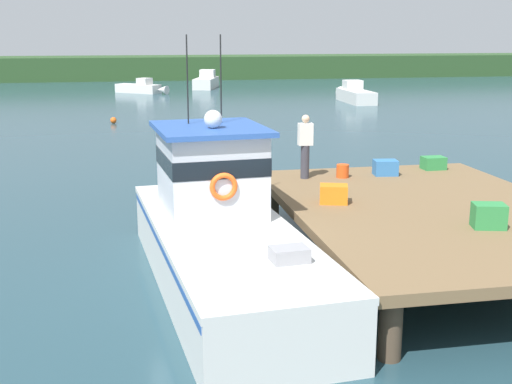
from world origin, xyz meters
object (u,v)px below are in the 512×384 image
moored_boat_far_left (354,95)px  mooring_buoy_channel_marker (113,120)px  crate_single_by_cleat (433,163)px  moored_boat_mid_harbor (207,82)px  moored_boat_near_channel (141,88)px  crate_stack_mid_dock (385,168)px  crate_stack_near_edge (489,216)px  bait_bucket (343,171)px  crate_single_far (334,194)px  deckhand_by_the_boat (305,145)px  main_fishing_boat (218,230)px

moored_boat_far_left → mooring_buoy_channel_marker: 19.00m
crate_single_by_cleat → moored_boat_mid_harbor: 44.40m
moored_boat_near_channel → moored_boat_far_left: size_ratio=0.73×
moored_boat_near_channel → mooring_buoy_channel_marker: moored_boat_near_channel is taller
crate_stack_mid_dock → moored_boat_far_left: bearing=72.1°
crate_stack_near_edge → crate_stack_mid_dock: size_ratio=1.00×
moored_boat_near_channel → moored_boat_far_left: 18.10m
bait_bucket → moored_boat_mid_harbor: bearing=87.4°
crate_single_far → crate_stack_mid_dock: (2.23, 2.58, -0.00)m
deckhand_by_the_boat → moored_boat_mid_harbor: deckhand_by_the_boat is taller
bait_bucket → deckhand_by_the_boat: 1.20m
crate_single_by_cleat → mooring_buoy_channel_marker: size_ratio=1.77×
deckhand_by_the_boat → moored_boat_near_channel: 40.48m
moored_boat_far_left → mooring_buoy_channel_marker: (-16.90, -8.67, -0.36)m
crate_stack_mid_dock → main_fishing_boat: bearing=-144.5°
deckhand_by_the_boat → moored_boat_mid_harbor: 44.97m
crate_single_by_cleat → deckhand_by_the_boat: bearing=-173.0°
main_fishing_boat → bait_bucket: bearing=42.7°
deckhand_by_the_boat → moored_boat_near_channel: bearing=94.2°
deckhand_by_the_boat → moored_boat_mid_harbor: (3.01, 44.85, -1.51)m
deckhand_by_the_boat → bait_bucket: bearing=-5.3°
crate_stack_near_edge → crate_single_far: bearing=133.9°
crate_single_by_cleat → mooring_buoy_channel_marker: (-8.83, 20.81, -1.20)m
crate_single_by_cleat → deckhand_by_the_boat: deckhand_by_the_boat is taller
moored_boat_far_left → moored_boat_mid_harbor: (-8.82, 14.90, 0.03)m
moored_boat_mid_harbor → mooring_buoy_channel_marker: (-8.08, -23.58, -0.38)m
main_fishing_boat → crate_stack_mid_dock: bearing=35.5°
crate_single_far → bait_bucket: crate_single_far is taller
main_fishing_boat → crate_stack_near_edge: 5.23m
moored_boat_near_channel → crate_single_far: bearing=-86.1°
crate_single_far → mooring_buoy_channel_marker: (-5.02, 23.88, -1.23)m
crate_stack_mid_dock → moored_boat_mid_harbor: size_ratio=0.09×
crate_single_by_cleat → moored_boat_mid_harbor: size_ratio=0.09×
crate_stack_near_edge → moored_boat_near_channel: bearing=96.6°
crate_single_far → mooring_buoy_channel_marker: crate_single_far is taller
moored_boat_far_left → moored_boat_mid_harbor: bearing=120.6°
deckhand_by_the_boat → mooring_buoy_channel_marker: (-5.08, 21.27, -1.89)m
crate_stack_mid_dock → moored_boat_near_channel: bearing=97.3°
main_fishing_boat → moored_boat_far_left: main_fishing_boat is taller
crate_single_far → crate_single_by_cleat: 4.90m
crate_stack_mid_dock → bait_bucket: crate_stack_mid_dock is taller
crate_stack_mid_dock → moored_boat_far_left: size_ratio=0.10×
crate_single_by_cleat → crate_stack_mid_dock: bearing=-163.0°
bait_bucket → moored_boat_far_left: (10.84, 30.03, -0.84)m
main_fishing_boat → moored_boat_near_channel: main_fishing_boat is taller
crate_single_far → mooring_buoy_channel_marker: bearing=101.9°
main_fishing_boat → moored_boat_far_left: 36.49m
main_fishing_boat → deckhand_by_the_boat: (2.73, 3.52, 1.05)m
main_fishing_boat → moored_boat_near_channel: (-0.26, 43.86, -0.58)m
main_fishing_boat → bait_bucket: 5.07m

